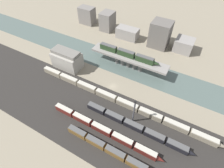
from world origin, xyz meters
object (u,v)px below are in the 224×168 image
(train_on_bridge, at_px, (128,54))
(warehouse_building, at_px, (67,59))
(train_yard_far, at_px, (136,127))
(train_yard_near, at_px, (107,148))
(train_yard_outer, at_px, (119,101))
(signal_tower, at_px, (134,112))
(train_yard_mid, at_px, (103,130))

(train_on_bridge, distance_m, warehouse_building, 40.32)
(train_on_bridge, bearing_deg, warehouse_building, -150.52)
(train_yard_far, bearing_deg, train_yard_near, -112.57)
(train_on_bridge, relative_size, train_yard_outer, 0.38)
(train_yard_near, bearing_deg, signal_tower, 79.56)
(train_yard_near, relative_size, warehouse_building, 2.31)
(train_on_bridge, bearing_deg, train_yard_mid, -77.02)
(train_yard_far, bearing_deg, train_yard_outer, 145.74)
(train_on_bridge, distance_m, train_yard_far, 48.72)
(train_on_bridge, bearing_deg, signal_tower, -60.47)
(train_yard_mid, distance_m, signal_tower, 17.29)
(train_yard_outer, bearing_deg, train_yard_near, -73.05)
(warehouse_building, height_order, signal_tower, signal_tower)
(train_yard_near, height_order, train_yard_far, train_yard_near)
(train_yard_near, relative_size, signal_tower, 2.61)
(train_yard_near, distance_m, warehouse_building, 65.09)
(train_on_bridge, bearing_deg, train_yard_near, -72.77)
(train_yard_near, bearing_deg, train_yard_mid, 131.27)
(train_yard_far, relative_size, signal_tower, 3.40)
(train_on_bridge, height_order, train_yard_far, train_on_bridge)
(train_on_bridge, height_order, train_yard_near, train_on_bridge)
(train_yard_outer, relative_size, signal_tower, 6.60)
(train_yard_mid, distance_m, train_yard_far, 16.12)
(train_on_bridge, xyz_separation_m, train_yard_far, (24.73, -41.11, -8.53))
(train_on_bridge, relative_size, signal_tower, 2.51)
(train_yard_far, height_order, warehouse_building, warehouse_building)
(train_yard_outer, bearing_deg, train_yard_far, -34.26)
(train_yard_far, xyz_separation_m, warehouse_building, (-59.64, 21.37, 4.40))
(warehouse_building, bearing_deg, train_yard_mid, -33.47)
(train_yard_far, bearing_deg, warehouse_building, 160.29)
(warehouse_building, bearing_deg, train_on_bridge, 29.48)
(train_yard_near, height_order, train_yard_mid, train_yard_near)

